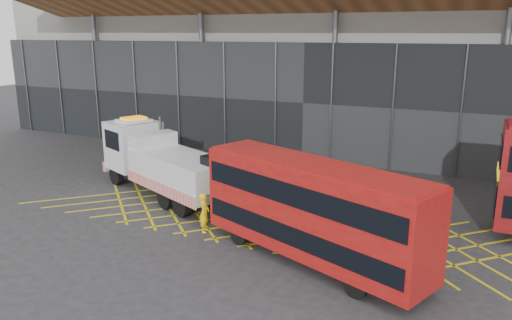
% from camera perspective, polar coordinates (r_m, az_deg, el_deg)
% --- Properties ---
extents(ground_plane, '(120.00, 120.00, 0.00)m').
position_cam_1_polar(ground_plane, '(26.06, -7.42, -5.17)').
color(ground_plane, '#2B2B2D').
extents(road_markings, '(26.36, 7.16, 0.01)m').
position_cam_1_polar(road_markings, '(23.98, 2.42, -6.82)').
color(road_markings, yellow).
rests_on(road_markings, ground_plane).
extents(construction_building, '(55.00, 23.97, 18.00)m').
position_cam_1_polar(construction_building, '(40.69, 8.92, 14.69)').
color(construction_building, gray).
rests_on(construction_building, ground_plane).
extents(recovery_truck, '(11.06, 6.47, 3.99)m').
position_cam_1_polar(recovery_truck, '(27.56, -10.74, -0.20)').
color(recovery_truck, black).
rests_on(recovery_truck, ground_plane).
extents(bus_towed, '(9.87, 5.75, 3.98)m').
position_cam_1_polar(bus_towed, '(19.16, 6.41, -5.46)').
color(bus_towed, '#9E0F0C').
rests_on(bus_towed, ground_plane).
extents(worker, '(0.62, 0.75, 1.78)m').
position_cam_1_polar(worker, '(22.42, -5.93, -6.01)').
color(worker, yellow).
rests_on(worker, ground_plane).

